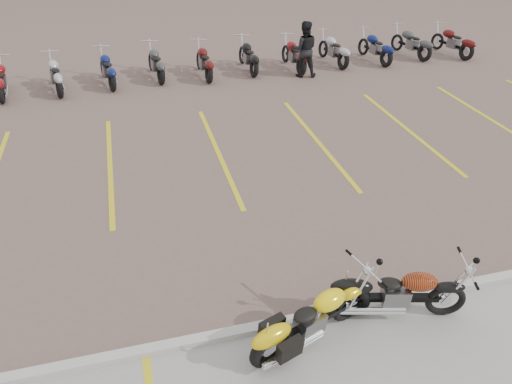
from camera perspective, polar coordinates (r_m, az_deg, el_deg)
ground at (r=9.57m, az=0.42°, el=-6.31°), size 100.00×100.00×0.00m
curb at (r=8.12m, az=4.30°, el=-14.46°), size 60.00×0.18×0.12m
parking_stripes at (r=12.86m, az=-4.33°, el=4.50°), size 38.00×5.50×0.01m
yellow_cruiser at (r=7.61m, az=5.85°, el=-14.42°), size 2.09×0.85×0.89m
flame_cruiser at (r=8.26m, az=15.53°, el=-11.19°), size 2.12×0.70×0.89m
person_b at (r=18.03m, az=5.53°, el=15.93°), size 1.08×0.94×1.91m
bg_bike_row at (r=18.31m, az=-3.47°, el=14.95°), size 19.03×2.06×1.10m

